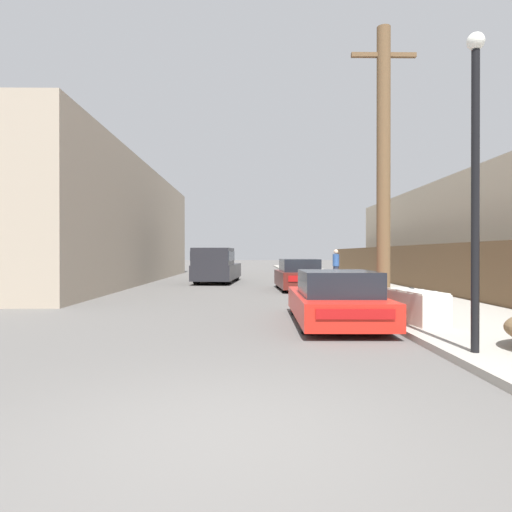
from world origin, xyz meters
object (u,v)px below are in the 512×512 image
Objects in this scene: parked_sports_car_red at (335,299)px; street_lamp at (475,167)px; pedestrian at (336,265)px; pickup_truck at (216,266)px; car_parked_mid at (299,275)px; discarded_fridge at (416,306)px; utility_pole at (383,164)px.

street_lamp reaches higher than parked_sports_car_red.
street_lamp is 2.80× the size of pedestrian.
car_parked_mid is at bearing 134.22° from pickup_truck.
car_parked_mid reaches higher than parked_sports_car_red.
discarded_fridge is 4.61m from utility_pole.
street_lamp is at bearing -86.64° from car_parked_mid.
utility_pole reaches higher than street_lamp.
parked_sports_car_red is at bearing 152.68° from discarded_fridge.
discarded_fridge is 3.85m from street_lamp.
parked_sports_car_red is at bearing 111.63° from street_lamp.
street_lamp reaches higher than discarded_fridge.
car_parked_mid is 13.48m from street_lamp.
discarded_fridge is at bearing -83.96° from car_parked_mid.
street_lamp is (1.42, -3.57, 2.32)m from parked_sports_car_red.
pedestrian is (2.59, 13.69, 0.44)m from parked_sports_car_red.
pedestrian is at bearing 86.12° from street_lamp.
discarded_fridge is at bearing 85.99° from street_lamp.
street_lamp is (-0.35, -5.87, -1.19)m from utility_pole.
pickup_truck is 0.78× the size of utility_pole.
car_parked_mid is 6.21m from pickup_truck.
pickup_truck is at bearing 173.45° from pedestrian.
pickup_truck reaches higher than car_parked_mid.
utility_pole reaches higher than parked_sports_car_red.
parked_sports_car_red is at bearing -100.70° from pedestrian.
pickup_truck reaches higher than discarded_fridge.
discarded_fridge is at bearing -92.74° from utility_pole.
parked_sports_car_red is at bearing -127.53° from utility_pole.
pedestrian reaches higher than parked_sports_car_red.
discarded_fridge is 0.39× the size of parked_sports_car_red.
car_parked_mid is at bearing 90.02° from parked_sports_car_red.
utility_pole is 1.63× the size of street_lamp.
pickup_truck is at bearing 127.97° from car_parked_mid.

